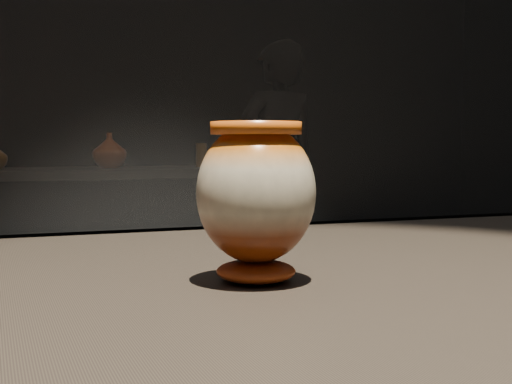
# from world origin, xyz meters

# --- Properties ---
(main_vase) EXTENTS (0.16, 0.16, 0.16)m
(main_vase) POSITION_xyz_m (-0.02, -0.04, 0.99)
(main_vase) COLOR #672309
(main_vase) RESTS_ON display_plinth
(back_shelf) EXTENTS (2.00, 0.60, 0.90)m
(back_shelf) POSITION_xyz_m (0.30, 3.28, 0.64)
(back_shelf) COLOR black
(back_shelf) RESTS_ON ground
(back_vase_mid) EXTENTS (0.25, 0.25, 0.19)m
(back_vase_mid) POSITION_xyz_m (0.36, 3.26, 1.00)
(back_vase_mid) COLOR #672309
(back_vase_mid) RESTS_ON back_shelf
(back_vase_right) EXTENTS (0.06, 0.06, 0.14)m
(back_vase_right) POSITION_xyz_m (0.90, 3.29, 0.97)
(back_vase_right) COLOR #905C14
(back_vase_right) RESTS_ON back_shelf
(visitor) EXTENTS (0.68, 0.50, 1.73)m
(visitor) POSITION_xyz_m (1.59, 3.81, 0.87)
(visitor) COLOR black
(visitor) RESTS_ON ground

